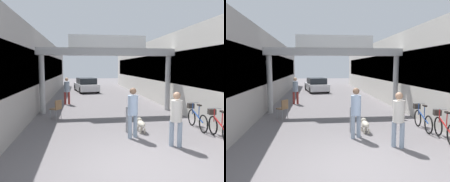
{
  "view_description": "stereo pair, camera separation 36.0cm",
  "coord_description": "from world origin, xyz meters",
  "views": [
    {
      "loc": [
        -1.43,
        -4.89,
        2.41
      ],
      "look_at": [
        0.0,
        4.88,
        1.3
      ],
      "focal_mm": 35.0,
      "sensor_mm": 36.0,
      "label": 1
    },
    {
      "loc": [
        -1.07,
        -4.94,
        2.41
      ],
      "look_at": [
        0.0,
        4.88,
        1.3
      ],
      "focal_mm": 35.0,
      "sensor_mm": 36.0,
      "label": 2
    }
  ],
  "objects": [
    {
      "name": "storefront_right",
      "position": [
        5.09,
        11.0,
        2.13
      ],
      "size": [
        3.0,
        26.0,
        4.26
      ],
      "color": "beige",
      "rests_on": "ground_plane"
    },
    {
      "name": "ground_plane",
      "position": [
        0.0,
        0.0,
        0.0
      ],
      "size": [
        80.0,
        80.0,
        0.0
      ],
      "primitive_type": "plane",
      "color": "slate"
    },
    {
      "name": "pedestrian_companion",
      "position": [
        1.39,
        1.14,
        0.95
      ],
      "size": [
        0.47,
        0.47,
        1.67
      ],
      "color": "#8C9EB2",
      "rests_on": "ground_plane"
    },
    {
      "name": "arcade_sign_gateway",
      "position": [
        0.0,
        6.5,
        2.84
      ],
      "size": [
        7.4,
        0.47,
        4.0
      ],
      "color": "#B2B2B2",
      "rests_on": "ground_plane"
    },
    {
      "name": "dog_on_leash",
      "position": [
        0.77,
        2.75,
        0.3
      ],
      "size": [
        0.26,
        0.66,
        0.49
      ],
      "color": "beige",
      "rests_on": "ground_plane"
    },
    {
      "name": "cafe_chair_wood_nearer",
      "position": [
        -2.51,
        5.22,
        0.54
      ],
      "size": [
        0.56,
        0.56,
        0.89
      ],
      "color": "gray",
      "rests_on": "ground_plane"
    },
    {
      "name": "bicycle_red_nearest",
      "position": [
        3.16,
        1.67,
        0.44
      ],
      "size": [
        0.46,
        1.68,
        0.98
      ],
      "color": "black",
      "rests_on": "ground_plane"
    },
    {
      "name": "bicycle_blue_second",
      "position": [
        3.04,
        2.91,
        0.44
      ],
      "size": [
        0.46,
        1.69,
        0.98
      ],
      "color": "black",
      "rests_on": "ground_plane"
    },
    {
      "name": "storefront_left",
      "position": [
        -5.09,
        11.0,
        2.13
      ],
      "size": [
        3.0,
        26.0,
        4.26
      ],
      "color": "#9E9993",
      "rests_on": "ground_plane"
    },
    {
      "name": "pedestrian_with_dog",
      "position": [
        0.31,
        2.13,
        0.98
      ],
      "size": [
        0.46,
        0.46,
        1.71
      ],
      "color": "#8C9EB2",
      "rests_on": "ground_plane"
    },
    {
      "name": "pedestrian_carrying_crate",
      "position": [
        -2.28,
        9.16,
        0.99
      ],
      "size": [
        0.39,
        0.36,
        1.72
      ],
      "color": "#99332D",
      "rests_on": "ground_plane"
    },
    {
      "name": "bollard_post_metal",
      "position": [
        0.25,
        2.76,
        0.5
      ],
      "size": [
        0.1,
        0.1,
        0.98
      ],
      "color": "gray",
      "rests_on": "ground_plane"
    },
    {
      "name": "parked_car_white",
      "position": [
        -0.87,
        16.14,
        0.64
      ],
      "size": [
        2.43,
        4.25,
        1.33
      ],
      "color": "silver",
      "rests_on": "ground_plane"
    }
  ]
}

